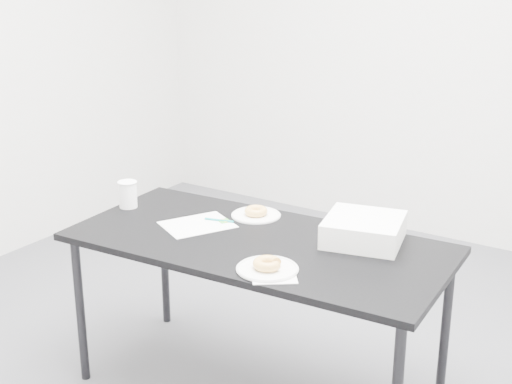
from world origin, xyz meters
The scene contains 14 objects.
floor centered at (0.00, 0.00, 0.00)m, with size 4.00×4.00×0.00m, color #47474C.
wall_back centered at (0.00, 2.00, 1.35)m, with size 4.00×0.02×2.70m, color silver.
table centered at (0.16, -0.18, 0.65)m, with size 1.59×0.81×0.71m.
scorecard centered at (-0.15, -0.18, 0.71)m, with size 0.23×0.29×0.00m, color white.
logo_patch centered at (-0.08, -0.09, 0.71)m, with size 0.05×0.05×0.00m, color green.
pen centered at (-0.10, -0.10, 0.71)m, with size 0.01×0.01×0.13m, color #0C8286.
napkin centered at (0.39, -0.43, 0.71)m, with size 0.16×0.16×0.00m, color white.
plate_near centered at (0.35, -0.41, 0.71)m, with size 0.23×0.23×0.01m, color white.
donut_near centered at (0.35, -0.41, 0.73)m, with size 0.11×0.11×0.04m, color #D99144.
plate_far centered at (0.00, 0.05, 0.71)m, with size 0.22×0.22×0.01m, color white.
donut_far centered at (0.00, 0.05, 0.73)m, with size 0.10×0.10×0.03m, color #D99144.
coffee_cup centered at (-0.56, -0.17, 0.77)m, with size 0.08×0.08×0.12m, color white.
cup_lid centered at (0.49, 0.14, 0.71)m, with size 0.09×0.09×0.01m, color silver.
bakery_box centered at (0.53, 0.04, 0.76)m, with size 0.30×0.30×0.10m, color white.
Camera 1 is at (1.62, -2.45, 1.81)m, focal length 50.00 mm.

